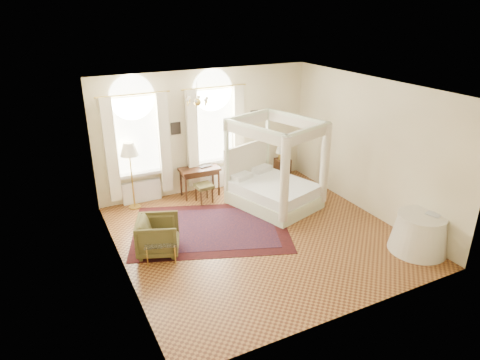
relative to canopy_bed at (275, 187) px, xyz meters
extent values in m
plane|color=#99612C|center=(-1.10, -1.17, -0.51)|extent=(6.00, 6.00, 0.00)
plane|color=#F4E3BA|center=(-1.10, 1.83, 1.14)|extent=(6.00, 0.00, 6.00)
plane|color=#F4E3BA|center=(-1.10, -4.17, 1.14)|extent=(6.00, 0.00, 6.00)
plane|color=#F4E3BA|center=(-4.10, -1.17, 1.14)|extent=(0.00, 6.00, 6.00)
plane|color=#F4E3BA|center=(1.90, -1.17, 1.14)|extent=(0.00, 6.00, 6.00)
plane|color=white|center=(-1.10, -1.17, 2.79)|extent=(6.00, 6.00, 0.00)
cube|color=white|center=(-3.00, 1.80, 1.29)|extent=(1.10, 0.04, 1.90)
cylinder|color=white|center=(-3.00, 1.80, 2.24)|extent=(1.10, 0.04, 1.10)
cube|color=white|center=(-3.00, 1.71, 0.30)|extent=(1.32, 0.24, 0.08)
cube|color=beige|center=(-3.67, 1.63, 1.04)|extent=(0.28, 0.14, 2.60)
cube|color=beige|center=(-2.33, 1.63, 1.04)|extent=(0.28, 0.14, 2.60)
cube|color=white|center=(-3.00, 1.73, -0.21)|extent=(1.00, 0.12, 0.58)
cube|color=white|center=(-0.90, 1.80, 1.29)|extent=(1.10, 0.04, 1.90)
cylinder|color=white|center=(-0.90, 1.80, 2.24)|extent=(1.10, 0.04, 1.10)
cube|color=white|center=(-0.90, 1.71, 0.30)|extent=(1.32, 0.24, 0.08)
cube|color=beige|center=(-1.57, 1.63, 1.04)|extent=(0.28, 0.14, 2.60)
cube|color=beige|center=(-0.23, 1.63, 1.04)|extent=(0.28, 0.14, 2.60)
cube|color=white|center=(-0.90, 1.73, -0.21)|extent=(1.00, 0.12, 0.58)
cylinder|color=gold|center=(-2.00, 0.03, 2.59)|extent=(0.02, 0.02, 0.40)
sphere|color=gold|center=(-2.00, 0.03, 2.37)|extent=(0.16, 0.16, 0.16)
sphere|color=beige|center=(-1.78, 0.03, 2.44)|extent=(0.07, 0.07, 0.07)
sphere|color=beige|center=(-1.89, 0.22, 2.44)|extent=(0.07, 0.07, 0.07)
sphere|color=beige|center=(-2.11, 0.22, 2.44)|extent=(0.07, 0.07, 0.07)
sphere|color=beige|center=(-2.22, 0.03, 2.44)|extent=(0.07, 0.07, 0.07)
sphere|color=beige|center=(-2.11, -0.16, 2.44)|extent=(0.07, 0.07, 0.07)
sphere|color=beige|center=(-1.89, -0.16, 2.44)|extent=(0.07, 0.07, 0.07)
cube|color=black|center=(-1.95, 1.80, 1.34)|extent=(0.26, 0.03, 0.32)
cube|color=black|center=(0.35, 1.80, 1.44)|extent=(0.22, 0.03, 0.26)
cube|color=beige|center=(0.00, 0.01, -0.34)|extent=(2.18, 2.43, 0.35)
cube|color=silver|center=(0.00, 0.01, -0.03)|extent=(2.06, 2.31, 0.27)
cube|color=beige|center=(-0.30, 0.94, 0.36)|extent=(1.59, 0.57, 1.16)
cube|color=beige|center=(-1.02, 0.69, 0.60)|extent=(0.11, 0.11, 2.22)
cube|color=beige|center=(0.43, 1.15, 0.60)|extent=(0.11, 0.11, 2.22)
cube|color=beige|center=(-0.44, -1.13, 0.60)|extent=(0.11, 0.11, 2.22)
cube|color=beige|center=(1.01, -0.67, 0.60)|extent=(0.11, 0.11, 2.22)
cube|color=beige|center=(-0.29, 0.92, 1.71)|extent=(1.59, 0.57, 0.08)
cube|color=beige|center=(0.29, -0.90, 1.71)|extent=(1.59, 0.57, 0.08)
cube|color=beige|center=(-0.73, -0.22, 1.71)|extent=(0.69, 1.95, 0.08)
cube|color=beige|center=(0.72, 0.24, 1.71)|extent=(0.69, 1.95, 0.08)
cube|color=beige|center=(-0.29, 0.92, 1.57)|extent=(1.63, 0.55, 0.27)
cube|color=beige|center=(0.29, -0.90, 1.57)|extent=(1.63, 0.55, 0.27)
cube|color=beige|center=(-0.73, -0.22, 1.57)|extent=(0.67, 2.00, 0.27)
cube|color=beige|center=(0.72, 0.24, 1.57)|extent=(0.67, 2.00, 0.27)
cylinder|color=beige|center=(-0.44, -1.13, 0.69)|extent=(0.21, 0.21, 2.03)
cylinder|color=beige|center=(1.01, -0.67, 0.69)|extent=(0.21, 0.21, 2.03)
cube|color=#391E0F|center=(1.19, 1.53, -0.22)|extent=(0.44, 0.41, 0.59)
cylinder|color=gold|center=(1.11, 1.53, 0.18)|extent=(0.13, 0.13, 0.21)
cone|color=beige|center=(1.11, 1.53, 0.40)|extent=(0.30, 0.30, 0.23)
cube|color=#391E0F|center=(-1.48, 1.43, 0.25)|extent=(1.07, 0.58, 0.06)
cube|color=#391E0F|center=(-1.48, 1.43, 0.15)|extent=(0.96, 0.47, 0.11)
cylinder|color=#391E0F|center=(-1.94, 1.66, -0.14)|extent=(0.05, 0.05, 0.74)
cylinder|color=#391E0F|center=(-1.01, 1.63, -0.14)|extent=(0.05, 0.05, 0.74)
cylinder|color=#391E0F|center=(-1.95, 1.24, -0.14)|extent=(0.05, 0.05, 0.74)
cylinder|color=#391E0F|center=(-1.03, 1.21, -0.14)|extent=(0.05, 0.05, 0.74)
imported|color=black|center=(-1.29, 1.51, 0.29)|extent=(0.40, 0.29, 0.03)
cube|color=#4B4520|center=(-1.54, 0.99, -0.06)|extent=(0.45, 0.45, 0.09)
cylinder|color=#391E0F|center=(-1.69, 0.82, -0.31)|extent=(0.04, 0.04, 0.41)
cylinder|color=#391E0F|center=(-1.37, 0.84, -0.31)|extent=(0.04, 0.04, 0.41)
cylinder|color=#391E0F|center=(-1.71, 1.15, -0.31)|extent=(0.04, 0.04, 0.41)
cylinder|color=#391E0F|center=(-1.39, 1.17, -0.31)|extent=(0.04, 0.04, 0.41)
imported|color=#49421F|center=(-3.32, -0.85, -0.12)|extent=(1.10, 1.09, 0.78)
cube|color=silver|center=(-3.37, -1.19, -0.09)|extent=(0.73, 0.61, 0.02)
cylinder|color=gold|center=(-3.68, -1.28, -0.30)|extent=(0.03, 0.03, 0.42)
cylinder|color=gold|center=(-3.16, -1.44, -0.30)|extent=(0.03, 0.03, 0.42)
cylinder|color=gold|center=(-3.57, -0.94, -0.30)|extent=(0.03, 0.03, 0.42)
cylinder|color=gold|center=(-3.05, -1.10, -0.30)|extent=(0.03, 0.03, 0.42)
cylinder|color=gold|center=(-3.27, 1.48, -0.50)|extent=(0.30, 0.30, 0.03)
cylinder|color=gold|center=(-3.27, 1.48, 0.25)|extent=(0.04, 0.04, 1.52)
cone|color=beige|center=(-3.27, 1.48, 1.06)|extent=(0.45, 0.45, 0.32)
cube|color=#431010|center=(-1.96, -0.43, -0.51)|extent=(4.20, 3.62, 0.01)
cube|color=black|center=(-1.96, -0.43, -0.50)|extent=(3.49, 2.91, 0.01)
cone|color=white|center=(1.60, -3.23, -0.13)|extent=(1.20, 1.20, 0.77)
cylinder|color=white|center=(1.60, -3.23, 0.28)|extent=(0.98, 0.98, 0.04)
imported|color=black|center=(1.71, -3.35, 0.32)|extent=(0.28, 0.33, 0.03)
camera|label=1|loc=(-5.26, -8.54, 4.36)|focal=32.00mm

